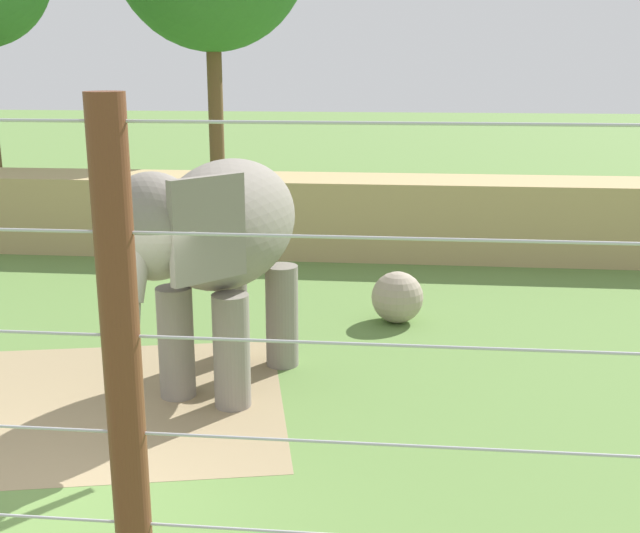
{
  "coord_description": "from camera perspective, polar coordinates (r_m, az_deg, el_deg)",
  "views": [
    {
      "loc": [
        3.41,
        -6.92,
        4.28
      ],
      "look_at": [
        2.3,
        3.96,
        1.4
      ],
      "focal_mm": 44.4,
      "sensor_mm": 36.0,
      "label": 1
    }
  ],
  "objects": [
    {
      "name": "dirt_patch",
      "position": [
        10.67,
        -15.6,
        -9.46
      ],
      "size": [
        5.44,
        5.04,
        0.01
      ],
      "primitive_type": "cube",
      "rotation": [
        0.0,
        0.0,
        0.21
      ],
      "color": "#937F5B",
      "rests_on": "ground"
    },
    {
      "name": "embankment_wall",
      "position": [
        18.1,
        -5.14,
        3.79
      ],
      "size": [
        36.0,
        1.8,
        1.72
      ],
      "primitive_type": "cube",
      "color": "tan",
      "rests_on": "ground"
    },
    {
      "name": "ground_plane",
      "position": [
        8.82,
        -18.41,
        -15.09
      ],
      "size": [
        120.0,
        120.0,
        0.0
      ],
      "primitive_type": "plane",
      "color": "#5B7F3D"
    },
    {
      "name": "enrichment_ball",
      "position": [
        13.24,
        5.6,
        -2.22
      ],
      "size": [
        0.86,
        0.86,
        0.86
      ],
      "primitive_type": "sphere",
      "color": "gray",
      "rests_on": "ground"
    },
    {
      "name": "elephant",
      "position": [
        10.19,
        -7.45,
        1.97
      ],
      "size": [
        2.27,
        4.05,
        3.09
      ],
      "color": "gray",
      "rests_on": "ground"
    }
  ]
}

